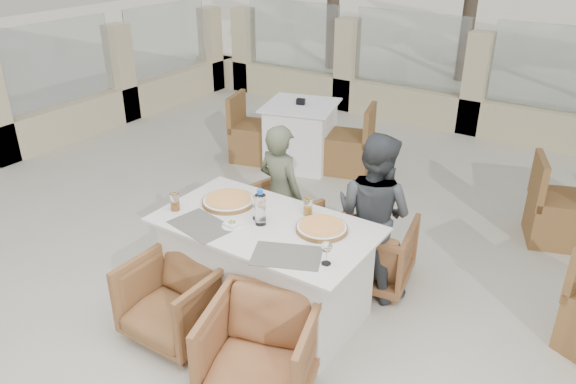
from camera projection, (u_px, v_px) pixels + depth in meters
The scene contains 22 objects.
ground at pixel (278, 307), 4.41m from camera, with size 80.00×80.00×0.00m, color #BBB5A0.
sand_patch at pixel (576, 32), 14.88m from camera, with size 30.00×16.00×0.01m, color #FBF0CD.
perimeter_wall_far at pixel (476, 77), 7.65m from camera, with size 10.00×0.34×1.60m, color beige, non-canonical shape.
perimeter_wall_left at pixel (61, 82), 7.42m from camera, with size 0.34×7.00×1.60m, color beige, non-canonical shape.
dining_table at pixel (266, 268), 4.22m from camera, with size 1.60×0.90×0.77m, color silver, non-canonical shape.
placemat_near_left at pixel (201, 225), 4.02m from camera, with size 0.45×0.30×0.00m, color #5B564E.
placemat_near_right at pixel (287, 256), 3.66m from camera, with size 0.45×0.30×0.00m, color #5B574E.
pizza_left at pixel (228, 200), 4.32m from camera, with size 0.41×0.41×0.05m, color orange.
pizza_right at pixel (322, 228), 3.95m from camera, with size 0.37×0.37×0.05m, color #D75A1D.
water_bottle at pixel (260, 207), 3.98m from camera, with size 0.08×0.08×0.28m, color #A9CADE.
wine_glass_centre at pixel (257, 207), 4.07m from camera, with size 0.08×0.08×0.18m, color white, non-canonical shape.
wine_glass_corner at pixel (327, 252), 3.54m from camera, with size 0.08×0.08×0.18m, color silver, non-canonical shape.
beer_glass_left at pixel (175, 202), 4.21m from camera, with size 0.07×0.07×0.14m, color #BF6B1B.
beer_glass_right at pixel (308, 206), 4.14m from camera, with size 0.07×0.07×0.13m, color orange.
olive_dish at pixel (232, 224), 4.00m from camera, with size 0.11×0.11×0.04m, color white, non-canonical shape.
armchair_far_left at pixel (272, 226), 4.94m from camera, with size 0.66×0.68×0.62m, color brown.
armchair_far_right at pixel (373, 251), 4.62m from camera, with size 0.62×0.63×0.58m, color brown.
armchair_near_left at pixel (176, 299), 4.02m from camera, with size 0.64×0.66×0.60m, color brown.
armchair_near_right at pixel (261, 350), 3.52m from camera, with size 0.67×0.69×0.63m, color #915B34.
diner_left at pixel (281, 195), 4.79m from camera, with size 0.46×0.30×1.25m, color #575D43.
diner_right at pixel (373, 215), 4.37m from camera, with size 0.66×0.51×1.35m, color #3D4043.
bg_table_a at pixel (300, 135), 6.78m from camera, with size 1.64×0.82×0.77m, color white, non-canonical shape.
Camera 1 is at (2.04, -2.92, 2.76)m, focal length 35.00 mm.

